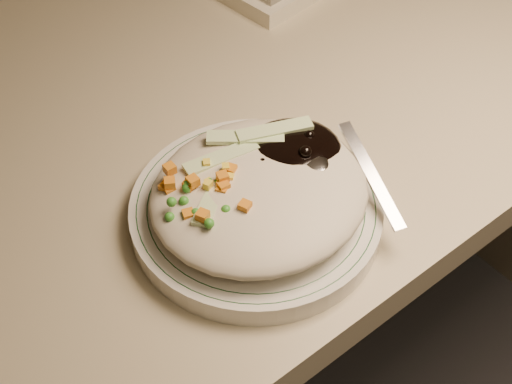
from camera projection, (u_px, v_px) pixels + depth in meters
desk at (178, 203)px, 0.92m from camera, size 1.40×0.70×0.74m
plate at (256, 212)px, 0.63m from camera, size 0.22×0.22×0.02m
plate_rim at (256, 204)px, 0.62m from camera, size 0.21×0.21×0.00m
meal at (261, 186)px, 0.61m from camera, size 0.21×0.19×0.05m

